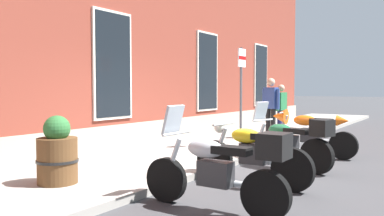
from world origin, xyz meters
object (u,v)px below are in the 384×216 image
at_px(motorcycle_silver_touring, 220,168).
at_px(pedestrian_striped_shirt, 281,107).
at_px(motorcycle_yellow_naked, 250,155).
at_px(motorcycle_orange_sport, 305,131).
at_px(barrel_planter, 57,154).
at_px(pedestrian_blue_top, 271,104).
at_px(motorcycle_green_touring, 289,142).
at_px(parking_sign, 241,83).

xyz_separation_m(motorcycle_silver_touring, pedestrian_striped_shirt, (7.28, 1.97, 0.43)).
bearing_deg(motorcycle_silver_touring, motorcycle_yellow_naked, 10.95).
xyz_separation_m(motorcycle_orange_sport, barrel_planter, (-5.17, 2.15, -0.02)).
bearing_deg(motorcycle_silver_touring, pedestrian_blue_top, 16.84).
bearing_deg(motorcycle_silver_touring, barrel_planter, 100.82).
relative_size(motorcycle_green_touring, motorcycle_orange_sport, 0.94).
xyz_separation_m(motorcycle_orange_sport, parking_sign, (-0.37, 1.45, 1.11)).
bearing_deg(pedestrian_striped_shirt, motorcycle_yellow_naked, -163.84).
xyz_separation_m(pedestrian_blue_top, parking_sign, (-2.02, -0.06, 0.59)).
relative_size(motorcycle_orange_sport, pedestrian_striped_shirt, 1.38).
bearing_deg(parking_sign, barrel_planter, 171.70).
xyz_separation_m(motorcycle_yellow_naked, parking_sign, (2.81, 1.56, 1.20)).
height_order(motorcycle_orange_sport, pedestrian_striped_shirt, pedestrian_striped_shirt).
xyz_separation_m(motorcycle_green_touring, parking_sign, (1.28, 1.66, 1.15)).
bearing_deg(pedestrian_blue_top, motorcycle_silver_touring, -163.16).
relative_size(motorcycle_silver_touring, pedestrian_blue_top, 1.20).
distance_m(motorcycle_green_touring, parking_sign, 2.39).
height_order(pedestrian_blue_top, pedestrian_striped_shirt, pedestrian_blue_top).
distance_m(motorcycle_silver_touring, pedestrian_striped_shirt, 7.55).
distance_m(motorcycle_orange_sport, pedestrian_striped_shirt, 3.06).
bearing_deg(motorcycle_orange_sport, pedestrian_blue_top, 42.60).
height_order(motorcycle_yellow_naked, parking_sign, parking_sign).
xyz_separation_m(pedestrian_striped_shirt, parking_sign, (-2.97, -0.11, 0.71)).
bearing_deg(parking_sign, motorcycle_green_touring, -127.46).
distance_m(pedestrian_striped_shirt, parking_sign, 3.06).
xyz_separation_m(motorcycle_silver_touring, pedestrian_blue_top, (6.33, 1.92, 0.54)).
distance_m(pedestrian_blue_top, pedestrian_striped_shirt, 0.96).
bearing_deg(pedestrian_striped_shirt, pedestrian_blue_top, -177.03).
bearing_deg(motorcycle_silver_touring, pedestrian_striped_shirt, 15.11).
height_order(pedestrian_striped_shirt, parking_sign, parking_sign).
bearing_deg(motorcycle_green_touring, motorcycle_silver_touring, -176.44).
bearing_deg(parking_sign, pedestrian_striped_shirt, 2.16).
bearing_deg(motorcycle_orange_sport, parking_sign, 104.37).
distance_m(pedestrian_striped_shirt, barrel_planter, 7.80).
height_order(motorcycle_green_touring, pedestrian_striped_shirt, pedestrian_striped_shirt).
xyz_separation_m(motorcycle_silver_touring, motorcycle_yellow_naked, (1.49, 0.29, -0.07)).
height_order(pedestrian_striped_shirt, barrel_planter, pedestrian_striped_shirt).
height_order(motorcycle_silver_touring, barrel_planter, motorcycle_silver_touring).
bearing_deg(barrel_planter, motorcycle_silver_touring, -79.18).
height_order(parking_sign, barrel_planter, parking_sign).
bearing_deg(parking_sign, pedestrian_blue_top, 1.79).
xyz_separation_m(motorcycle_yellow_naked, motorcycle_green_touring, (1.54, -0.10, 0.05)).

